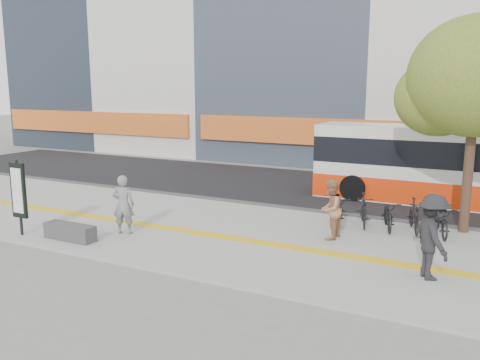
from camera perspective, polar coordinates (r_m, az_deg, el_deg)
The scene contains 13 objects.
ground at distance 14.08m, azimuth -7.90°, elevation -7.27°, with size 120.00×120.00×0.00m, color slate.
sidewalk at distance 15.26m, azimuth -4.66°, elevation -5.62°, with size 40.00×7.00×0.08m, color gray.
tactile_strip at distance 14.84m, azimuth -5.69°, elevation -5.92°, with size 40.00×0.45×0.01m, color yellow.
street at distance 21.81m, azimuth 5.75°, elevation -0.69°, with size 40.00×8.00×0.06m, color black.
curb at distance 18.21m, azimuth 1.14°, elevation -2.79°, with size 40.00×0.25×0.14m, color #343336.
bench at distance 14.76m, azimuth -18.99°, elevation -5.67°, with size 1.60×0.45×0.45m, color #343336.
signboard at distance 15.50m, azimuth -24.16°, elevation -1.22°, with size 0.55×0.10×2.20m.
street_tree at distance 15.76m, azimuth 25.49°, elevation 10.40°, with size 4.40×3.80×6.31m.
bus at distance 19.67m, azimuth 24.25°, elevation 1.17°, with size 10.58×2.51×2.82m.
bicycle_row at distance 15.62m, azimuth 16.71°, elevation -3.76°, with size 4.04×1.79×0.98m.
seated_woman at distance 14.78m, azimuth -13.28°, elevation -2.76°, with size 0.63×0.42×1.74m, color black.
pedestrian_tan at distance 14.13m, azimuth 10.36°, elevation -3.33°, with size 0.83×0.65×1.71m, color #A7734E.
pedestrian_dark at distance 11.81m, azimuth 21.27°, elevation -6.13°, with size 1.25×0.72×1.93m, color black.
Camera 1 is at (7.75, -10.93, 4.32)m, focal length 37.05 mm.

